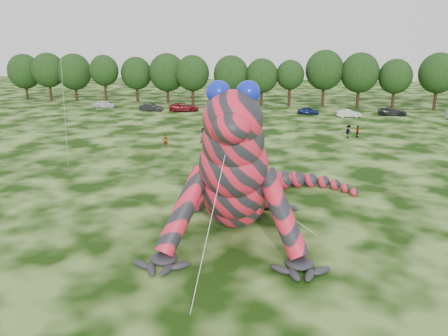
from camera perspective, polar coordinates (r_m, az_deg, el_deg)
The scene contains 28 objects.
ground at distance 29.49m, azimuth 4.43°, elevation -7.54°, with size 240.00×240.00×0.00m, color #16330A.
inflatable_gecko at distance 28.73m, azimuth 1.66°, elevation 2.34°, with size 16.73×19.87×9.93m, color red, non-canonical shape.
flying_kite at distance 38.78m, azimuth -21.04°, elevation 19.53°, with size 3.84×4.89×17.00m.
tree_0 at distance 103.35m, azimuth -24.56°, elevation 10.78°, with size 6.91×6.22×9.51m, color black, non-canonical shape.
tree_1 at distance 99.06m, azimuth -21.90°, elevation 10.99°, with size 6.74×6.07×9.81m, color black, non-canonical shape.
tree_2 at distance 97.08m, azimuth -18.92°, elevation 11.14°, with size 7.04×6.34×9.64m, color black, non-canonical shape.
tree_3 at distance 92.38m, azimuth -15.32°, elevation 11.16°, with size 5.81×5.23×9.44m, color black, non-canonical shape.
tree_4 at distance 91.62m, azimuth -11.35°, elevation 11.25°, with size 6.22×5.60×9.06m, color black, non-canonical shape.
tree_5 at distance 89.28m, azimuth -7.42°, elevation 11.54°, with size 7.16×6.44×9.80m, color black, non-canonical shape.
tree_6 at distance 86.18m, azimuth -4.12°, elevation 11.37°, with size 6.52×5.86×9.49m, color black, non-canonical shape.
tree_7 at distance 84.92m, azimuth 0.91°, elevation 11.34°, with size 6.68×6.01×9.48m, color black, non-canonical shape.
tree_8 at distance 84.48m, azimuth 4.94°, elevation 11.07°, with size 6.14×5.53×8.94m, color black, non-canonical shape.
tree_9 at distance 84.63m, azimuth 8.59°, elevation 10.87°, with size 5.27×4.74×8.68m, color black, non-canonical shape.
tree_10 at distance 85.94m, azimuth 12.93°, elevation 11.34°, with size 7.09×6.38×10.50m, color black, non-canonical shape.
tree_11 at distance 86.21m, azimuth 17.25°, elevation 10.90°, with size 7.01×6.31×10.07m, color black, non-canonical shape.
tree_12 at distance 86.88m, azimuth 21.39°, elevation 10.20°, with size 5.99×5.39×8.97m, color black, non-canonical shape.
tree_13 at distance 87.99m, azimuth 26.10°, elevation 10.11°, with size 6.83×6.15×10.13m, color black, non-canonical shape.
car_0 at distance 85.15m, azimuth -15.33°, elevation 8.06°, with size 1.66×4.13×1.41m, color white.
car_1 at distance 79.28m, azimuth -9.52°, elevation 7.83°, with size 1.45×4.15×1.37m, color black.
car_2 at distance 78.41m, azimuth -5.26°, elevation 7.94°, with size 2.47×5.35×1.49m, color maroon.
car_3 at distance 76.53m, azimuth 2.03°, elevation 7.71°, with size 1.77×4.35×1.26m, color silver.
car_4 at distance 76.01m, azimuth 10.95°, elevation 7.37°, with size 1.49×3.69×1.26m, color #111F4C.
car_5 at distance 74.53m, azimuth 15.99°, elevation 6.88°, with size 1.36×3.91×1.29m, color silver.
car_6 at distance 78.86m, azimuth 21.13°, elevation 6.91°, with size 2.16×4.68×1.30m, color #272729.
spectator_0 at distance 51.03m, azimuth -7.63°, elevation 3.49°, with size 0.57×0.37×1.56m, color gray.
spectator_1 at distance 52.95m, azimuth -2.74°, elevation 4.23°, with size 0.89×0.69×1.83m, color gray.
spectator_3 at distance 58.86m, azimuth 17.05°, elevation 4.61°, with size 0.92×0.38×1.56m, color gray.
spectator_2 at distance 58.00m, azimuth 15.94°, elevation 4.59°, with size 1.09×0.62×1.68m, color gray.
Camera 1 is at (2.04, -26.94, 11.80)m, focal length 35.00 mm.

